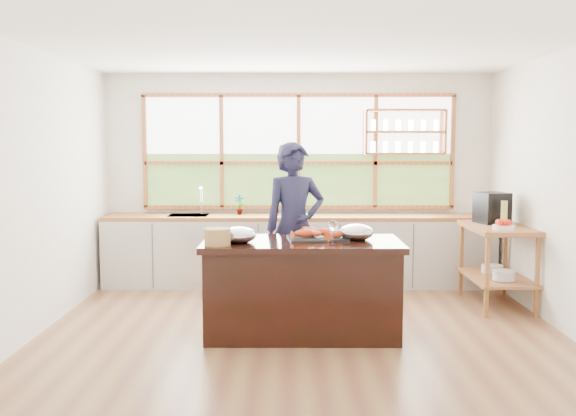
{
  "coord_description": "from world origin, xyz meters",
  "views": [
    {
      "loc": [
        -0.12,
        -6.13,
        1.81
      ],
      "look_at": [
        -0.13,
        0.15,
        1.17
      ],
      "focal_mm": 40.0,
      "sensor_mm": 36.0,
      "label": 1
    }
  ],
  "objects_px": {
    "espresso_machine": "(492,208)",
    "wicker_basket": "(217,237)",
    "cook": "(295,227)",
    "island": "(302,287)"
  },
  "relations": [
    {
      "from": "island",
      "to": "wicker_basket",
      "type": "relative_size",
      "value": 7.82
    },
    {
      "from": "island",
      "to": "espresso_machine",
      "type": "relative_size",
      "value": 5.26
    },
    {
      "from": "wicker_basket",
      "to": "cook",
      "type": "bearing_deg",
      "value": 58.14
    },
    {
      "from": "wicker_basket",
      "to": "island",
      "type": "bearing_deg",
      "value": 19.2
    },
    {
      "from": "cook",
      "to": "wicker_basket",
      "type": "height_order",
      "value": "cook"
    },
    {
      "from": "island",
      "to": "espresso_machine",
      "type": "height_order",
      "value": "espresso_machine"
    },
    {
      "from": "cook",
      "to": "espresso_machine",
      "type": "height_order",
      "value": "cook"
    },
    {
      "from": "cook",
      "to": "wicker_basket",
      "type": "relative_size",
      "value": 7.7
    },
    {
      "from": "island",
      "to": "espresso_machine",
      "type": "xyz_separation_m",
      "value": [
        2.19,
        1.33,
        0.62
      ]
    },
    {
      "from": "espresso_machine",
      "to": "wicker_basket",
      "type": "distance_m",
      "value": 3.36
    }
  ]
}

